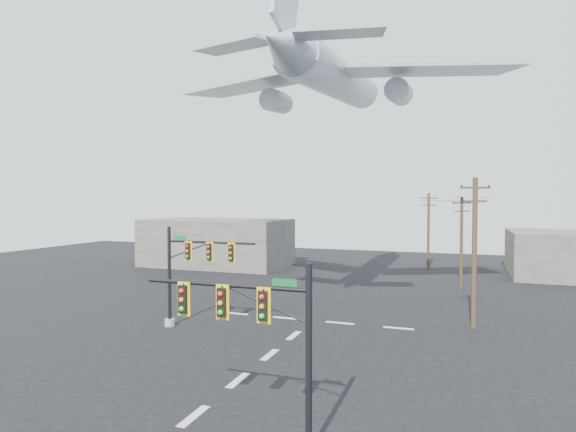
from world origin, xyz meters
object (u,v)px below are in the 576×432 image
at_px(utility_pole_c, 428,229).
at_px(airliner, 336,78).
at_px(signal_mast_far, 189,271).
at_px(utility_pole_a, 474,250).
at_px(utility_pole_b, 461,240).
at_px(signal_mast_near, 264,342).

distance_m(utility_pole_c, airliner, 26.11).
relative_size(signal_mast_far, utility_pole_c, 0.72).
bearing_deg(utility_pole_c, airliner, -104.23).
height_order(utility_pole_a, airliner, airliner).
relative_size(signal_mast_far, utility_pole_b, 0.76).
relative_size(signal_mast_near, utility_pole_b, 0.75).
xyz_separation_m(utility_pole_a, utility_pole_b, (-0.83, 15.06, -0.62)).
distance_m(signal_mast_near, utility_pole_a, 20.34).
relative_size(utility_pole_b, utility_pole_c, 0.94).
distance_m(signal_mast_far, utility_pole_b, 27.40).
bearing_deg(utility_pole_b, signal_mast_near, -124.74).
relative_size(utility_pole_b, airliner, 0.28).
bearing_deg(signal_mast_near, utility_pole_b, 79.51).
bearing_deg(utility_pole_b, utility_pole_c, 83.28).
height_order(signal_mast_near, airliner, airliner).
bearing_deg(signal_mast_far, utility_pole_b, 51.80).
bearing_deg(utility_pole_c, utility_pole_b, -69.93).
xyz_separation_m(signal_mast_near, utility_pole_a, (7.13, 18.98, 1.56)).
bearing_deg(airliner, utility_pole_a, -118.70).
relative_size(utility_pole_c, airliner, 0.30).
distance_m(utility_pole_b, utility_pole_c, 12.76).
relative_size(utility_pole_a, airliner, 0.32).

